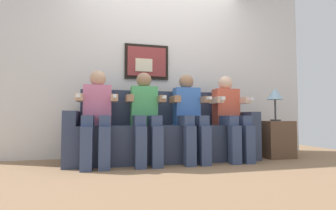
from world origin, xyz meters
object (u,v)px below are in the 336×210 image
at_px(table_lamp, 275,95).
at_px(person_rightmost, 230,113).
at_px(person_left_center, 145,113).
at_px(person_leftmost, 97,112).
at_px(person_right_center, 189,113).
at_px(side_table_right, 274,139).
at_px(couch, 165,136).

bearing_deg(table_lamp, person_rightmost, -174.52).
distance_m(person_left_center, person_rightmost, 1.11).
height_order(person_leftmost, person_right_center, same).
bearing_deg(table_lamp, person_leftmost, -178.33).
relative_size(person_leftmost, person_right_center, 1.00).
height_order(person_leftmost, table_lamp, person_leftmost).
xyz_separation_m(person_left_center, person_rightmost, (1.11, -0.00, 0.00)).
height_order(person_left_center, person_rightmost, same).
relative_size(side_table_right, table_lamp, 1.09).
height_order(couch, side_table_right, couch).
relative_size(person_leftmost, side_table_right, 2.22).
xyz_separation_m(person_rightmost, side_table_right, (0.70, 0.06, -0.36)).
xyz_separation_m(couch, person_leftmost, (-0.84, -0.17, 0.29)).
bearing_deg(couch, person_leftmost, -168.59).
distance_m(person_leftmost, person_right_center, 1.12).
xyz_separation_m(person_right_center, table_lamp, (1.29, 0.07, 0.25)).
distance_m(person_left_center, person_right_center, 0.56).
xyz_separation_m(person_leftmost, side_table_right, (2.37, 0.06, -0.36)).
height_order(person_left_center, person_right_center, same).
bearing_deg(table_lamp, person_left_center, -177.84).
distance_m(couch, table_lamp, 1.66).
relative_size(person_left_center, person_right_center, 1.00).
bearing_deg(person_right_center, table_lamp, 3.10).
distance_m(couch, person_leftmost, 0.90).
relative_size(person_rightmost, table_lamp, 2.41).
height_order(person_left_center, side_table_right, person_left_center).
distance_m(couch, person_left_center, 0.44).
bearing_deg(person_right_center, person_left_center, 180.00).
bearing_deg(person_right_center, person_rightmost, -0.05).
bearing_deg(person_leftmost, couch, 11.41).
bearing_deg(person_leftmost, person_right_center, 0.02).
distance_m(person_right_center, table_lamp, 1.32).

